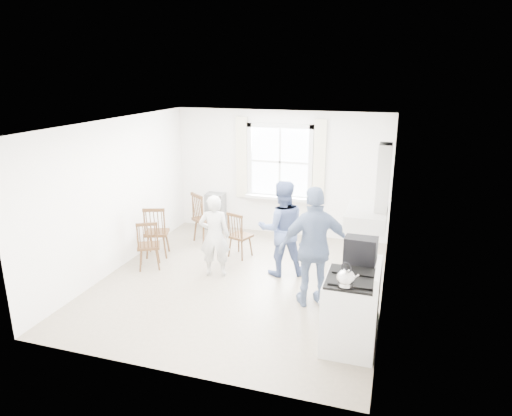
# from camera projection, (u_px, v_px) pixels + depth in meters

# --- Properties ---
(room_shell) EXTENTS (4.62, 5.12, 2.64)m
(room_shell) POSITION_uv_depth(u_px,v_px,m) (240.00, 206.00, 7.19)
(room_shell) COLOR gray
(room_shell) RESTS_ON ground
(window_assembly) EXTENTS (1.88, 0.24, 1.70)m
(window_assembly) POSITION_uv_depth(u_px,v_px,m) (280.00, 166.00, 9.38)
(window_assembly) COLOR white
(window_assembly) RESTS_ON room_shell
(range_hood) EXTENTS (0.45, 0.76, 0.94)m
(range_hood) POSITION_uv_depth(u_px,v_px,m) (372.00, 203.00, 5.19)
(range_hood) COLOR silver
(range_hood) RESTS_ON room_shell
(shelf_unit) EXTENTS (0.40, 0.30, 0.80)m
(shelf_unit) POSITION_uv_depth(u_px,v_px,m) (216.00, 211.00, 9.98)
(shelf_unit) COLOR slate
(shelf_unit) RESTS_ON ground
(gas_stove) EXTENTS (0.68, 0.76, 1.12)m
(gas_stove) POSITION_uv_depth(u_px,v_px,m) (351.00, 312.00, 5.65)
(gas_stove) COLOR white
(gas_stove) RESTS_ON ground
(kettle) EXTENTS (0.22, 0.22, 0.31)m
(kettle) POSITION_uv_depth(u_px,v_px,m) (346.00, 278.00, 5.27)
(kettle) COLOR silver
(kettle) RESTS_ON gas_stove
(low_cabinet) EXTENTS (0.50, 0.55, 0.90)m
(low_cabinet) POSITION_uv_depth(u_px,v_px,m) (361.00, 290.00, 6.28)
(low_cabinet) COLOR silver
(low_cabinet) RESTS_ON ground
(stereo_stack) EXTENTS (0.43, 0.39, 0.37)m
(stereo_stack) POSITION_uv_depth(u_px,v_px,m) (361.00, 249.00, 6.04)
(stereo_stack) COLOR black
(stereo_stack) RESTS_ON low_cabinet
(cardboard_box) EXTENTS (0.29, 0.25, 0.16)m
(cardboard_box) POSITION_uv_depth(u_px,v_px,m) (363.00, 258.00, 6.03)
(cardboard_box) COLOR #987C49
(cardboard_box) RESTS_ON low_cabinet
(windsor_chair_a) EXTENTS (0.53, 0.52, 0.99)m
(windsor_chair_a) POSITION_uv_depth(u_px,v_px,m) (155.00, 227.00, 8.37)
(windsor_chair_a) COLOR #3F2714
(windsor_chair_a) RESTS_ON ground
(windsor_chair_b) EXTENTS (0.47, 0.47, 0.89)m
(windsor_chair_b) POSITION_uv_depth(u_px,v_px,m) (237.00, 230.00, 8.37)
(windsor_chair_b) COLOR #3F2714
(windsor_chair_b) RESTS_ON ground
(windsor_chair_c) EXTENTS (0.51, 0.50, 0.90)m
(windsor_chair_c) POSITION_uv_depth(u_px,v_px,m) (148.00, 240.00, 7.86)
(windsor_chair_c) COLOR #3F2714
(windsor_chair_c) RESTS_ON ground
(person_left) EXTENTS (0.63, 0.63, 1.42)m
(person_left) POSITION_uv_depth(u_px,v_px,m) (215.00, 236.00, 7.61)
(person_left) COLOR silver
(person_left) RESTS_ON ground
(person_mid) EXTENTS (1.05, 1.05, 1.64)m
(person_mid) POSITION_uv_depth(u_px,v_px,m) (282.00, 228.00, 7.64)
(person_mid) COLOR #4D5E90
(person_mid) RESTS_ON ground
(person_right) EXTENTS (1.41, 1.41, 1.81)m
(person_right) POSITION_uv_depth(u_px,v_px,m) (315.00, 247.00, 6.59)
(person_right) COLOR navy
(person_right) RESTS_ON ground
(potted_plant) EXTENTS (0.19, 0.19, 0.29)m
(potted_plant) POSITION_uv_depth(u_px,v_px,m) (283.00, 190.00, 9.40)
(potted_plant) COLOR #347534
(potted_plant) RESTS_ON window_assembly
(windsor_chair_d) EXTENTS (0.61, 0.60, 1.04)m
(windsor_chair_d) POSITION_uv_depth(u_px,v_px,m) (201.00, 213.00, 9.08)
(windsor_chair_d) COLOR #3F2714
(windsor_chair_d) RESTS_ON ground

